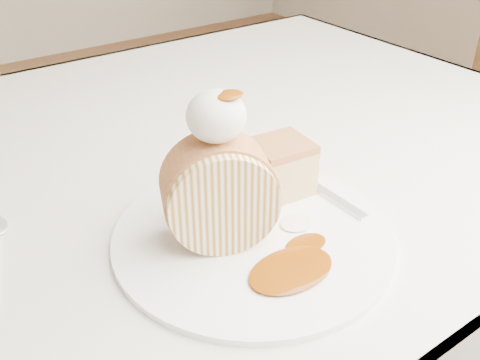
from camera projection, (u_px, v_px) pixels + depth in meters
table at (138, 217)px, 0.77m from camera, size 1.40×0.90×0.75m
plate at (253, 235)px, 0.58m from camera, size 0.33×0.33×0.01m
roulade_slice at (220, 194)px, 0.54m from camera, size 0.13×0.10×0.11m
cake_chunk at (280, 170)px, 0.64m from camera, size 0.07×0.07×0.06m
whipped_cream at (216, 116)px, 0.51m from camera, size 0.06×0.06×0.05m
caramel_drizzle at (229, 89)px, 0.49m from camera, size 0.03×0.02×0.01m
caramel_pool at (291, 270)px, 0.53m from camera, size 0.10×0.07×0.00m
fork at (325, 193)px, 0.64m from camera, size 0.03×0.18×0.00m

